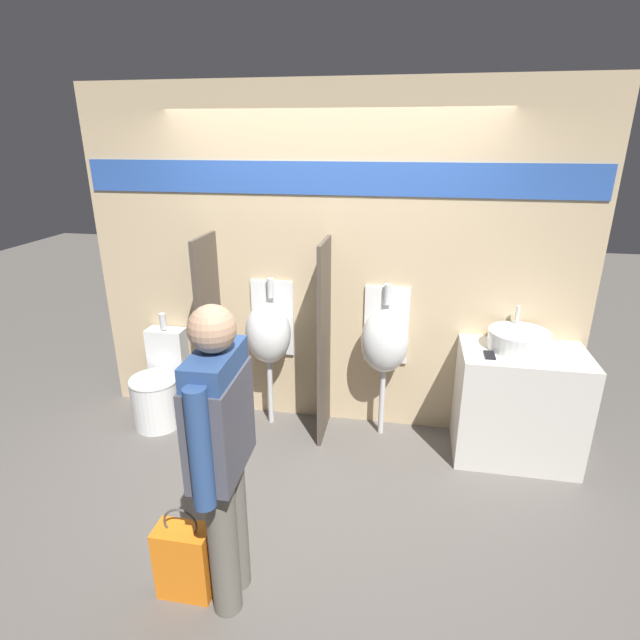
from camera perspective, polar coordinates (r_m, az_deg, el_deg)
ground_plane at (r=3.98m, az=-0.46°, el=-15.17°), size 16.00×16.00×0.00m
display_wall at (r=3.95m, az=1.13°, el=6.38°), size 3.94×0.07×2.70m
sink_counter at (r=4.05m, az=21.67°, el=-9.00°), size 0.89×0.56×0.86m
sink_basin at (r=3.88m, az=21.75°, el=-2.12°), size 0.43×0.43×0.28m
cell_phone at (r=3.71m, az=18.81°, el=-3.81°), size 0.07×0.14×0.01m
divider_near_counter at (r=4.14m, az=-12.42°, el=-1.59°), size 0.03×0.45×1.60m
divider_mid at (r=3.89m, az=0.44°, el=-2.56°), size 0.03×0.45×1.60m
urinal_near_counter at (r=4.05m, az=-5.91°, el=-1.43°), size 0.37×0.32×1.25m
urinal_far at (r=3.90m, az=7.42°, el=-2.35°), size 0.37×0.32×1.25m
toilet at (r=4.47m, az=-17.98°, el=-7.54°), size 0.41×0.57×0.91m
person_in_vest at (r=2.47m, az=-11.23°, el=-13.61°), size 0.22×0.57×1.64m
shopping_bag at (r=3.00m, az=-15.19°, el=-24.97°), size 0.29×0.16×0.55m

